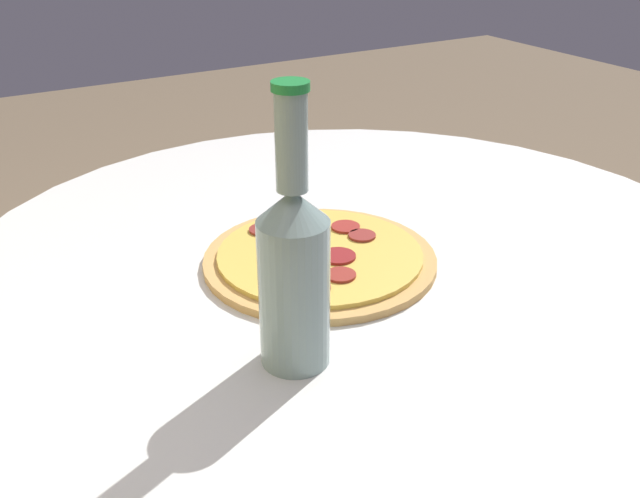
{
  "coord_description": "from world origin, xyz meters",
  "views": [
    {
      "loc": [
        -0.68,
        0.46,
        1.16
      ],
      "look_at": [
        -0.0,
        0.06,
        0.76
      ],
      "focal_mm": 40.0,
      "sensor_mm": 36.0,
      "label": 1
    }
  ],
  "objects": [
    {
      "name": "beer_bottle",
      "position": [
        -0.16,
        0.18,
        0.84
      ],
      "size": [
        0.07,
        0.07,
        0.28
      ],
      "color": "gray",
      "rests_on": "table"
    },
    {
      "name": "pizza",
      "position": [
        0.0,
        0.06,
        0.74
      ],
      "size": [
        0.29,
        0.29,
        0.02
      ],
      "color": "tan",
      "rests_on": "table"
    },
    {
      "name": "table",
      "position": [
        0.0,
        0.0,
        0.55
      ],
      "size": [
        1.04,
        1.04,
        0.74
      ],
      "color": "silver",
      "rests_on": "ground_plane"
    }
  ]
}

